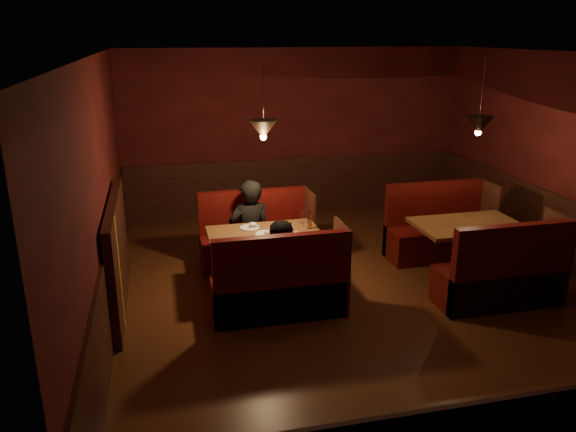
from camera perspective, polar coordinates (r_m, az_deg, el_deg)
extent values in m
cube|color=#572D15|center=(7.19, 7.49, -7.91)|extent=(6.00, 7.00, 0.01)
cube|color=#39271C|center=(6.47, 8.57, 15.92)|extent=(6.00, 7.00, 0.01)
cube|color=black|center=(9.96, 0.75, 8.41)|extent=(6.00, 0.01, 2.90)
cube|color=black|center=(3.84, 27.16, -10.05)|extent=(6.00, 0.01, 2.90)
cube|color=black|center=(6.29, -18.55, 1.64)|extent=(0.01, 7.00, 2.90)
cube|color=black|center=(10.14, 0.77, 3.08)|extent=(6.00, 0.04, 1.00)
cube|color=black|center=(6.60, -17.51, -6.27)|extent=(0.04, 7.00, 1.00)
cube|color=black|center=(8.47, 26.90, -2.02)|extent=(0.04, 7.00, 1.00)
cube|color=black|center=(6.91, -16.93, -3.76)|extent=(0.10, 2.20, 1.30)
cube|color=gold|center=(6.40, -16.72, -5.53)|extent=(0.01, 0.12, 1.30)
cylinder|color=#333333|center=(6.64, -2.58, 12.21)|extent=(0.01, 0.01, 0.80)
cone|color=black|center=(6.69, -2.53, 8.80)|extent=(0.34, 0.34, 0.22)
sphere|color=#FFBF72|center=(6.71, -2.52, 8.04)|extent=(0.08, 0.08, 0.08)
cylinder|color=#333333|center=(7.32, 19.14, 11.81)|extent=(0.01, 0.01, 0.80)
cone|color=black|center=(7.36, 18.82, 8.72)|extent=(0.34, 0.34, 0.22)
sphere|color=#FFBF72|center=(7.38, 18.75, 8.04)|extent=(0.08, 0.08, 0.08)
cube|color=brown|center=(7.03, -2.38, -1.90)|extent=(1.40, 0.85, 0.05)
cylinder|color=black|center=(7.17, -2.34, -4.73)|extent=(0.14, 0.14, 0.70)
cylinder|color=black|center=(7.30, -2.31, -7.12)|extent=(0.56, 0.56, 0.04)
cylinder|color=silver|center=(6.92, -2.17, -1.91)|extent=(0.28, 0.28, 0.02)
cube|color=black|center=(6.91, -1.89, -1.71)|extent=(0.09, 0.08, 0.04)
ellipsoid|color=silver|center=(6.88, -2.17, -1.71)|extent=(0.07, 0.07, 0.06)
cube|color=tan|center=(6.87, -1.29, -1.83)|extent=(0.08, 0.06, 0.03)
cylinder|color=silver|center=(6.82, -2.16, -2.12)|extent=(0.10, 0.10, 0.01)
cylinder|color=silver|center=(7.19, -3.88, -1.18)|extent=(0.26, 0.26, 0.02)
ellipsoid|color=beige|center=(7.20, -3.60, -0.86)|extent=(0.10, 0.10, 0.05)
cube|color=silver|center=(7.16, -3.37, -1.18)|extent=(0.20, 0.03, 0.00)
cylinder|color=white|center=(7.12, 0.23, -1.03)|extent=(0.05, 0.05, 0.08)
cylinder|color=white|center=(7.35, 1.52, -0.16)|extent=(0.08, 0.08, 0.15)
cylinder|color=white|center=(6.90, 1.77, -1.39)|extent=(0.08, 0.08, 0.15)
cylinder|color=#47230F|center=(7.15, 2.20, -0.65)|extent=(0.06, 0.06, 0.16)
cylinder|color=#47230F|center=(7.11, 2.22, 0.23)|extent=(0.03, 0.03, 0.07)
ellipsoid|color=white|center=(6.92, 0.85, -1.80)|extent=(0.12, 0.11, 0.04)
cube|color=#450C0D|center=(7.88, -3.34, -3.56)|extent=(1.51, 0.55, 0.45)
cube|color=#450C0D|center=(7.97, -3.65, -0.99)|extent=(1.51, 0.12, 1.05)
cube|color=black|center=(7.93, 2.13, -1.07)|extent=(0.04, 0.55, 1.05)
cube|color=#450C0D|center=(6.57, -1.11, -8.14)|extent=(1.51, 0.55, 0.45)
cube|color=#450C0D|center=(6.25, -0.71, -6.52)|extent=(1.51, 0.12, 1.05)
cube|color=black|center=(6.63, 5.44, -5.10)|extent=(0.04, 0.55, 1.05)
cube|color=brown|center=(7.66, 17.84, -0.91)|extent=(1.37, 0.88, 0.05)
cylinder|color=black|center=(7.79, 17.57, -3.59)|extent=(0.14, 0.14, 0.72)
cylinder|color=black|center=(7.92, 17.33, -5.88)|extent=(0.58, 0.58, 0.04)
cube|color=#450C0D|center=(8.44, 14.96, -2.61)|extent=(1.47, 0.57, 0.46)
cube|color=#450C0D|center=(8.53, 14.45, -0.16)|extent=(1.47, 0.12, 1.08)
cube|color=black|center=(8.72, 19.54, -0.24)|extent=(0.04, 0.57, 1.08)
cube|color=#450C0D|center=(7.27, 20.41, -6.62)|extent=(1.47, 0.57, 0.46)
cube|color=#450C0D|center=(6.98, 21.67, -5.02)|extent=(1.47, 0.12, 1.08)
cube|color=black|center=(7.58, 25.47, -3.70)|extent=(0.04, 0.57, 1.08)
imported|color=black|center=(7.58, -3.93, 0.28)|extent=(0.64, 0.47, 1.63)
imported|color=black|center=(6.50, -0.39, -3.65)|extent=(0.84, 0.75, 1.44)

